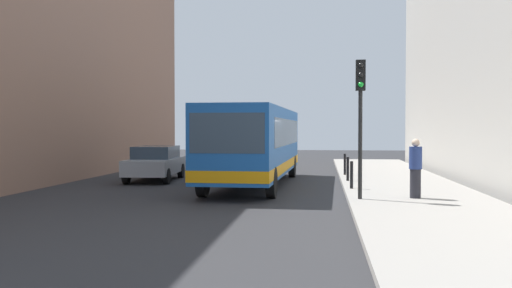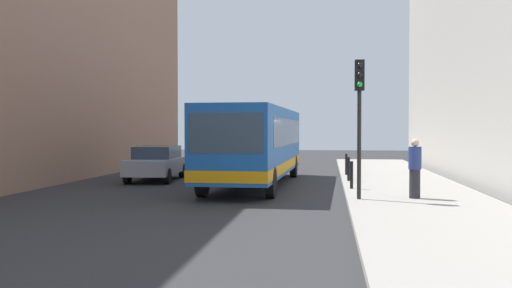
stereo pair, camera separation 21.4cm
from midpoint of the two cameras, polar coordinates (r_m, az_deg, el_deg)
ground_plane at (r=18.74m, az=-1.02°, el=-5.25°), size 80.00×80.00×0.00m
sidewalk at (r=18.77m, az=15.60°, el=-5.07°), size 4.40×40.00×0.15m
bus at (r=21.83m, az=-0.33°, el=0.25°), size 2.85×11.09×3.00m
car_beside_bus at (r=24.28m, az=-10.54°, el=-1.86°), size 2.08×4.50×1.48m
traffic_light at (r=16.64m, az=10.32°, el=4.23°), size 0.28×0.33×4.10m
bollard_near at (r=19.56m, az=9.48°, el=-3.15°), size 0.11×0.11×0.95m
bollard_mid at (r=22.47m, az=9.14°, el=-2.54°), size 0.11×0.11×0.95m
bollard_far at (r=25.38m, az=8.88°, el=-2.07°), size 0.11×0.11×0.95m
pedestrian_near_signal at (r=17.26m, az=15.72°, el=-2.42°), size 0.38×0.38×1.78m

